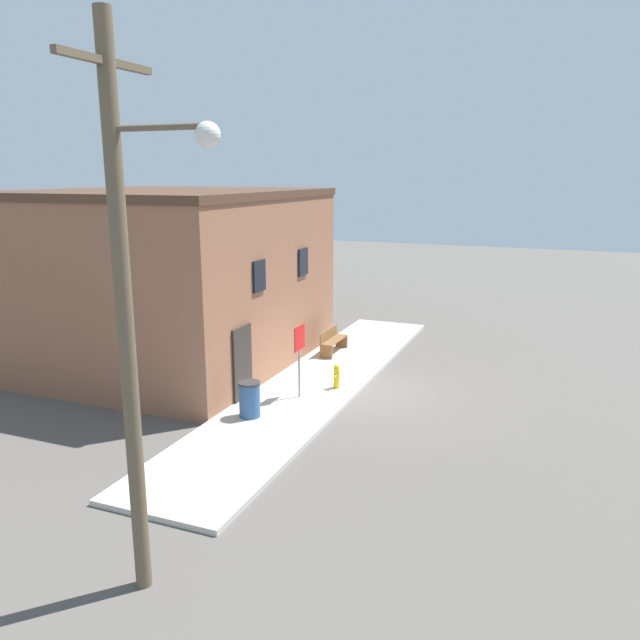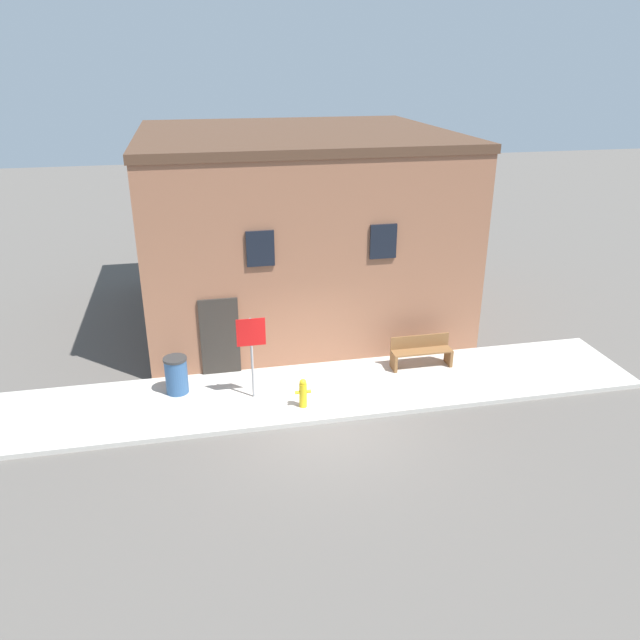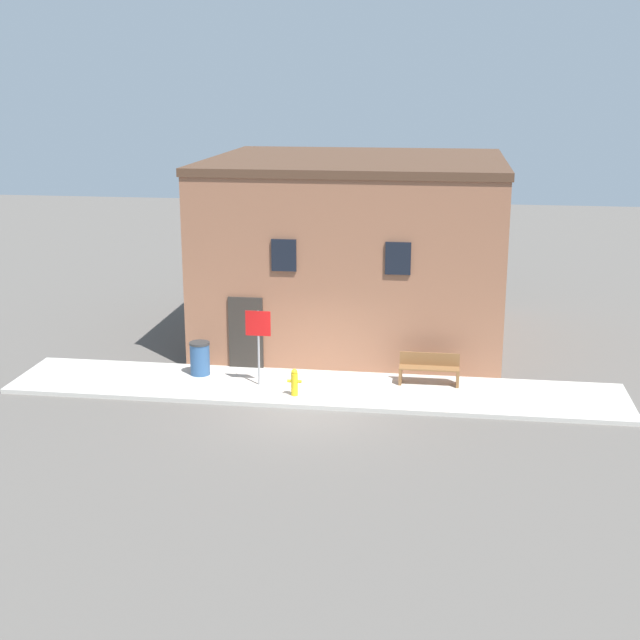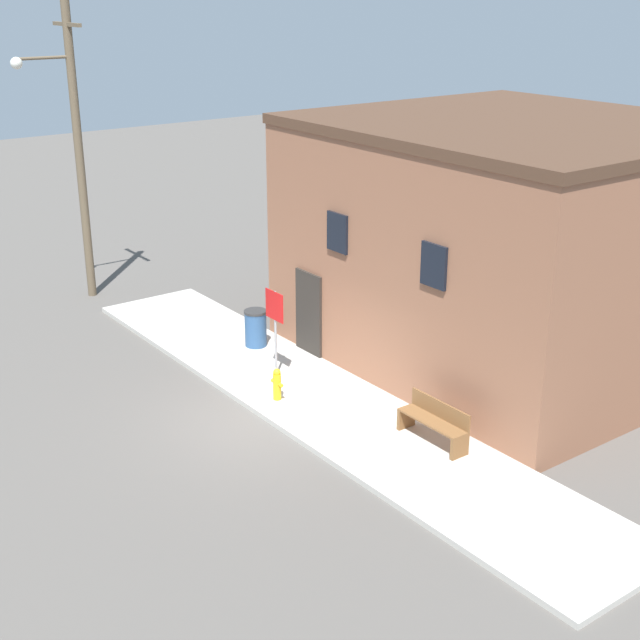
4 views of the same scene
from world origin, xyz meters
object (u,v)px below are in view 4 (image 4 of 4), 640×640
object	(u,v)px
fire_hydrant	(277,384)
stop_sign	(275,317)
utility_pole	(75,144)
bench	(434,422)
trash_bin	(256,328)

from	to	relation	value
fire_hydrant	stop_sign	size ratio (longest dim) A/B	0.35
utility_pole	bench	bearing A→B (deg)	8.09
bench	utility_pole	xyz separation A→B (m)	(-12.94, -1.84, 3.95)
fire_hydrant	bench	distance (m)	3.76
stop_sign	utility_pole	size ratio (longest dim) A/B	0.25
bench	utility_pole	world-z (taller)	utility_pole
bench	trash_bin	xyz separation A→B (m)	(-6.40, -0.12, 0.05)
fire_hydrant	utility_pole	distance (m)	10.29
bench	utility_pole	bearing A→B (deg)	-171.91
fire_hydrant	utility_pole	size ratio (longest dim) A/B	0.09
trash_bin	bench	bearing A→B (deg)	1.08
fire_hydrant	trash_bin	xyz separation A→B (m)	(-2.92, 1.32, 0.11)
stop_sign	utility_pole	world-z (taller)	utility_pole
trash_bin	utility_pole	distance (m)	7.81
fire_hydrant	stop_sign	xyz separation A→B (m)	(-1.10, 0.70, 1.09)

